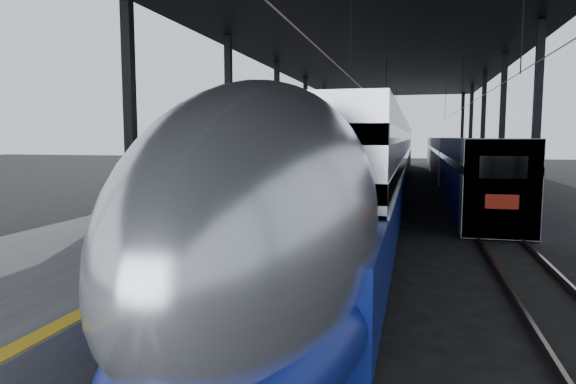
% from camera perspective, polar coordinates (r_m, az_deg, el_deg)
% --- Properties ---
extents(ground, '(160.00, 160.00, 0.00)m').
position_cam_1_polar(ground, '(12.72, -5.42, -10.42)').
color(ground, black).
rests_on(ground, ground).
extents(platform, '(6.00, 80.00, 1.00)m').
position_cam_1_polar(platform, '(32.54, 0.39, 0.63)').
color(platform, '#4C4C4F').
rests_on(platform, ground).
extents(yellow_strip, '(0.30, 80.00, 0.01)m').
position_cam_1_polar(yellow_strip, '(31.96, 5.28, 1.41)').
color(yellow_strip, gold).
rests_on(yellow_strip, platform).
extents(rails, '(6.52, 80.00, 0.16)m').
position_cam_1_polar(rails, '(31.70, 14.60, -0.48)').
color(rails, slate).
rests_on(rails, ground).
extents(canopy, '(18.00, 75.00, 9.47)m').
position_cam_1_polar(canopy, '(32.04, 10.22, 15.91)').
color(canopy, black).
rests_on(canopy, ground).
extents(tgv_train, '(3.19, 65.20, 4.58)m').
position_cam_1_polar(tgv_train, '(35.01, 10.53, 3.60)').
color(tgv_train, '#B8BAC0').
rests_on(tgv_train, ground).
extents(second_train, '(2.59, 56.05, 3.57)m').
position_cam_1_polar(second_train, '(46.15, 17.57, 3.59)').
color(second_train, navy).
rests_on(second_train, ground).
extents(child, '(0.37, 0.29, 0.90)m').
position_cam_1_polar(child, '(12.20, -17.85, -4.40)').
color(child, '#463217').
rests_on(child, platform).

